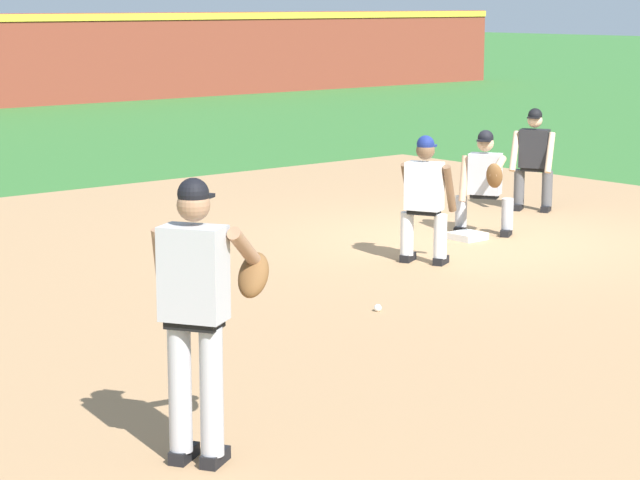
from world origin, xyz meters
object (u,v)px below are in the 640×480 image
at_px(baseball, 378,308).
at_px(pitcher, 199,304).
at_px(first_baseman, 485,178).
at_px(umpire, 534,155).
at_px(baserunner, 425,194).
at_px(first_base_bag, 467,236).

relative_size(baseball, pitcher, 0.04).
bearing_deg(baseball, first_baseman, 28.81).
relative_size(pitcher, first_baseman, 1.39).
xyz_separation_m(pitcher, umpire, (9.24, 5.10, -0.27)).
bearing_deg(pitcher, baserunner, 32.61).
relative_size(first_base_bag, umpire, 0.26).
distance_m(first_base_bag, baseball, 3.91).
bearing_deg(baseball, umpire, 27.10).
xyz_separation_m(first_baseman, umpire, (1.93, 0.85, 0.06)).
bearing_deg(pitcher, first_base_bag, 31.13).
height_order(baseball, first_baseman, first_baseman).
height_order(first_baseman, umpire, umpire).
xyz_separation_m(first_base_bag, baserunner, (-1.43, -0.67, 0.75)).
height_order(first_base_bag, umpire, umpire).
xyz_separation_m(first_base_bag, first_baseman, (0.37, 0.06, 0.69)).
bearing_deg(baseball, pitcher, -148.38).
xyz_separation_m(baserunner, umpire, (3.73, 1.58, 0.00)).
relative_size(first_baseman, umpire, 0.92).
distance_m(pitcher, baserunner, 6.54).
height_order(first_base_bag, baseball, first_base_bag).
distance_m(first_baseman, baserunner, 1.95).
xyz_separation_m(pitcher, baserunner, (5.51, 3.52, -0.27)).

